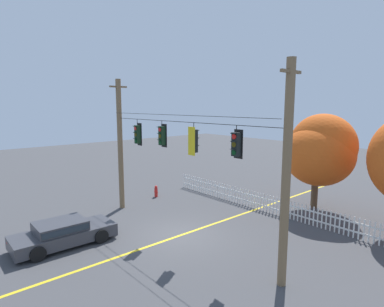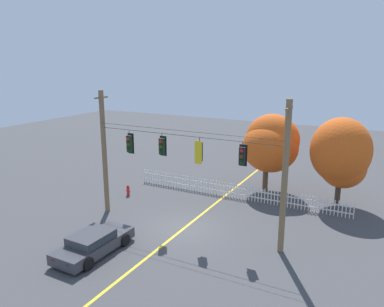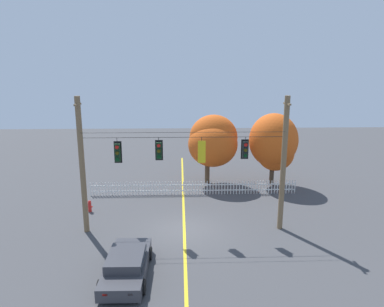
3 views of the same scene
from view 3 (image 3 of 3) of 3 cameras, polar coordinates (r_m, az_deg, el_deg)
The scene contains 12 objects.
ground at distance 20.48m, azimuth -1.32°, elevation -12.68°, with size 80.00×80.00×0.00m, color #424244.
lane_centerline_stripe at distance 20.47m, azimuth -1.32°, elevation -12.67°, with size 0.16×36.00×0.01m, color gold.
signal_support_span at distance 19.10m, azimuth -1.38°, elevation -1.89°, with size 11.68×1.10×7.81m.
traffic_signal_southbound_primary at distance 19.26m, azimuth -12.42°, elevation 0.17°, with size 0.43×0.38×1.46m.
traffic_signal_westbound_side at distance 18.96m, azimuth -5.59°, elevation 0.50°, with size 0.43×0.38×1.33m.
traffic_signal_northbound_primary at distance 18.95m, azimuth 1.62°, elevation 0.36°, with size 0.43×0.38×1.44m.
traffic_signal_eastbound_side at distance 19.27m, azimuth 8.94°, elevation 0.65°, with size 0.43×0.38×1.30m.
white_picket_fence at distance 25.93m, azimuth 0.31°, elevation -5.80°, with size 15.67×0.06×1.05m.
autumn_maple_near_fence at distance 27.77m, azimuth 3.57°, elevation 2.04°, with size 4.06×4.00×5.81m.
autumn_maple_mid at distance 28.10m, azimuth 13.63°, elevation 1.63°, with size 3.91×3.86×5.98m.
parked_car at distance 16.27m, azimuth -10.93°, elevation -17.77°, with size 2.01×4.42×1.15m.
fire_hydrant at distance 23.80m, azimuth -16.84°, elevation -8.48°, with size 0.38×0.22×0.80m.
Camera 3 is at (-0.20, -18.47, 8.83)m, focal length 31.68 mm.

